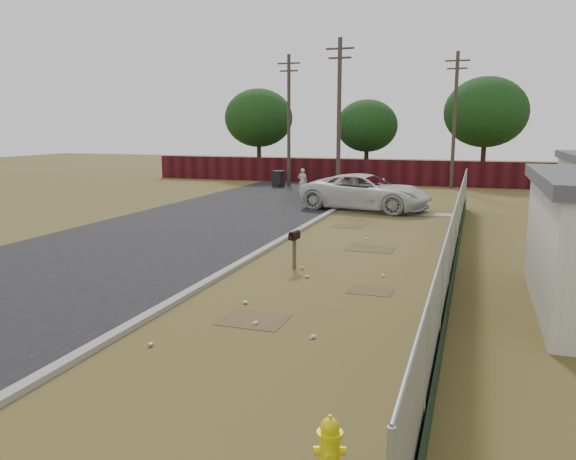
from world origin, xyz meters
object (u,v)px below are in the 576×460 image
(fire_hydrant, at_px, (330,451))
(mailbox, at_px, (294,239))
(trash_bin, at_px, (278,179))
(pedestrian, at_px, (303,181))
(pickup_truck, at_px, (366,192))

(fire_hydrant, height_order, mailbox, mailbox)
(trash_bin, bearing_deg, pedestrian, -51.32)
(pickup_truck, xyz_separation_m, pedestrian, (-5.01, 5.50, -0.10))
(fire_hydrant, bearing_deg, pedestrian, 107.68)
(fire_hydrant, bearing_deg, pickup_truck, 99.68)
(pedestrian, bearing_deg, trash_bin, -56.27)
(fire_hydrant, relative_size, mailbox, 0.75)
(fire_hydrant, xyz_separation_m, trash_bin, (-11.63, 31.08, 0.18))
(pedestrian, bearing_deg, pickup_truck, 127.40)
(mailbox, relative_size, trash_bin, 1.00)
(pickup_truck, bearing_deg, trash_bin, 50.57)
(fire_hydrant, relative_size, pickup_truck, 0.13)
(trash_bin, bearing_deg, pickup_truck, -49.05)
(mailbox, bearing_deg, pedestrian, 106.32)
(mailbox, bearing_deg, pickup_truck, 91.26)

